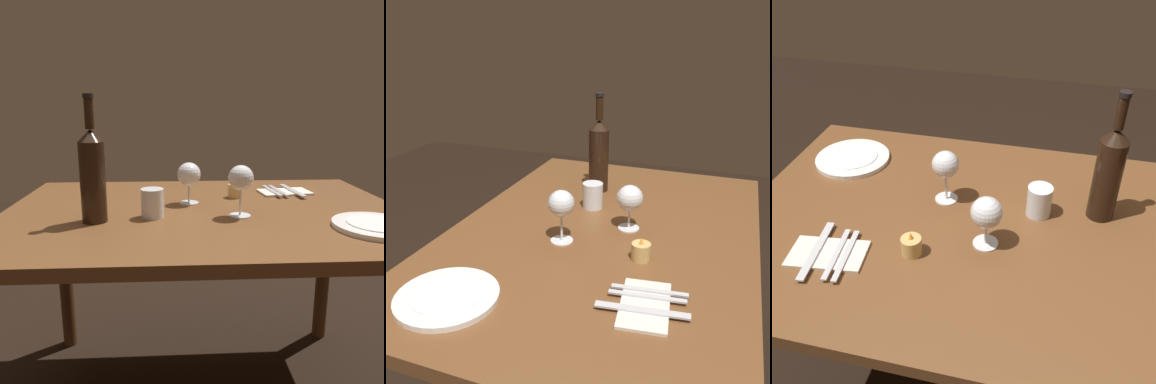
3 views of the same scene
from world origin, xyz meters
TOP-DOWN VIEW (x-y plane):
  - dining_table at (0.00, 0.00)m, footprint 1.30×0.90m
  - wine_glass_left at (0.10, -0.09)m, footprint 0.08×0.08m
  - wine_glass_right at (-0.05, 0.07)m, footprint 0.08×0.08m
  - wine_bottle at (-0.33, -0.12)m, footprint 0.07×0.07m
  - water_tumbler at (-0.17, -0.09)m, footprint 0.07×0.07m
  - votive_candle at (0.12, 0.15)m, footprint 0.05×0.05m
  - dinner_plate at (0.46, -0.23)m, footprint 0.24×0.24m
  - folded_napkin at (0.32, 0.20)m, footprint 0.20×0.13m
  - fork_inner at (0.30, 0.20)m, footprint 0.04×0.18m
  - fork_outer at (0.27, 0.20)m, footprint 0.04×0.18m
  - table_knife at (0.35, 0.20)m, footprint 0.05×0.21m

SIDE VIEW (x-z plane):
  - dining_table at x=0.00m, z-range 0.28..1.02m
  - folded_napkin at x=0.32m, z-range 0.74..0.75m
  - dinner_plate at x=0.46m, z-range 0.74..0.76m
  - fork_inner at x=0.30m, z-range 0.75..0.75m
  - fork_outer at x=0.27m, z-range 0.75..0.75m
  - table_knife at x=0.35m, z-range 0.75..0.75m
  - votive_candle at x=0.12m, z-range 0.73..0.80m
  - water_tumbler at x=-0.17m, z-range 0.74..0.82m
  - wine_glass_right at x=-0.05m, z-range 0.77..0.91m
  - wine_glass_left at x=0.10m, z-range 0.78..0.93m
  - wine_bottle at x=-0.33m, z-range 0.70..1.06m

